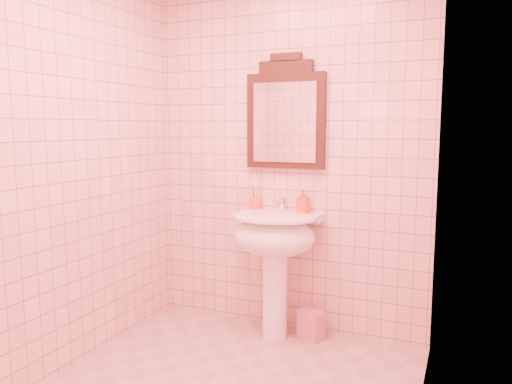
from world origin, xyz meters
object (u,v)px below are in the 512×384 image
at_px(pedestal_sink, 275,244).
at_px(mirror, 286,116).
at_px(toothbrush_cup, 255,203).
at_px(soap_dispenser, 303,201).
at_px(towel, 311,325).

xyz_separation_m(pedestal_sink, mirror, (-0.00, 0.20, 0.87)).
distance_m(toothbrush_cup, soap_dispenser, 0.36).
xyz_separation_m(soap_dispenser, towel, (0.09, -0.07, -0.84)).
bearing_deg(toothbrush_cup, pedestal_sink, -37.12).
bearing_deg(towel, mirror, 153.19).
bearing_deg(soap_dispenser, mirror, 169.59).
xyz_separation_m(pedestal_sink, toothbrush_cup, (-0.21, 0.16, 0.25)).
xyz_separation_m(toothbrush_cup, soap_dispenser, (0.36, -0.01, 0.03)).
bearing_deg(towel, pedestal_sink, -161.70).
bearing_deg(towel, toothbrush_cup, 169.96).
distance_m(mirror, towel, 1.45).
relative_size(toothbrush_cup, towel, 0.85).
bearing_deg(towel, soap_dispenser, 141.46).
height_order(mirror, towel, mirror).
xyz_separation_m(mirror, soap_dispenser, (0.15, -0.05, -0.58)).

